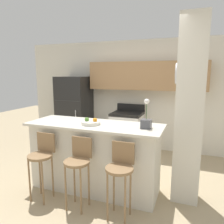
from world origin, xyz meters
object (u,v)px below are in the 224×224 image
object	(u,v)px
refrigerator	(75,111)
bar_stool_mid	(78,163)
fruit_bowl	(91,123)
bar_stool_right	(120,170)
stove_range	(127,132)
orchid_vase	(146,121)
bar_stool_left	(42,157)

from	to	relation	value
refrigerator	bar_stool_mid	distance (m)	2.68
refrigerator	fruit_bowl	size ratio (longest dim) A/B	6.13
bar_stool_right	fruit_bowl	xyz separation A→B (m)	(-0.61, 0.43, 0.45)
refrigerator	stove_range	world-z (taller)	refrigerator
stove_range	bar_stool_mid	xyz separation A→B (m)	(0.03, -2.33, 0.17)
refrigerator	stove_range	xyz separation A→B (m)	(1.35, 0.04, -0.40)
stove_range	orchid_vase	bearing A→B (deg)	-65.80
bar_stool_left	bar_stool_mid	distance (m)	0.59
bar_stool_left	fruit_bowl	bearing A→B (deg)	37.63
refrigerator	bar_stool_mid	world-z (taller)	refrigerator
bar_stool_left	orchid_vase	world-z (taller)	orchid_vase
orchid_vase	fruit_bowl	bearing A→B (deg)	-174.51
refrigerator	fruit_bowl	xyz separation A→B (m)	(1.36, -1.85, 0.22)
refrigerator	bar_stool_left	xyz separation A→B (m)	(0.80, -2.29, -0.23)
refrigerator	bar_stool_right	xyz separation A→B (m)	(1.97, -2.29, -0.23)
bar_stool_left	orchid_vase	xyz separation A→B (m)	(1.37, 0.51, 0.52)
refrigerator	bar_stool_right	world-z (taller)	refrigerator
bar_stool_left	orchid_vase	size ratio (longest dim) A/B	2.35
orchid_vase	bar_stool_right	bearing A→B (deg)	-111.18
bar_stool_mid	bar_stool_left	bearing A→B (deg)	180.00
bar_stool_mid	fruit_bowl	world-z (taller)	fruit_bowl
stove_range	bar_stool_left	world-z (taller)	stove_range
stove_range	bar_stool_mid	world-z (taller)	stove_range
bar_stool_right	orchid_vase	bearing A→B (deg)	68.82
stove_range	bar_stool_left	distance (m)	2.40
stove_range	bar_stool_mid	size ratio (longest dim) A/B	1.12
stove_range	bar_stool_left	bearing A→B (deg)	-103.39
refrigerator	stove_range	size ratio (longest dim) A/B	1.60
bar_stool_right	orchid_vase	size ratio (longest dim) A/B	2.35
bar_stool_right	orchid_vase	distance (m)	0.76
stove_range	bar_stool_mid	distance (m)	2.33
refrigerator	bar_stool_left	size ratio (longest dim) A/B	1.80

